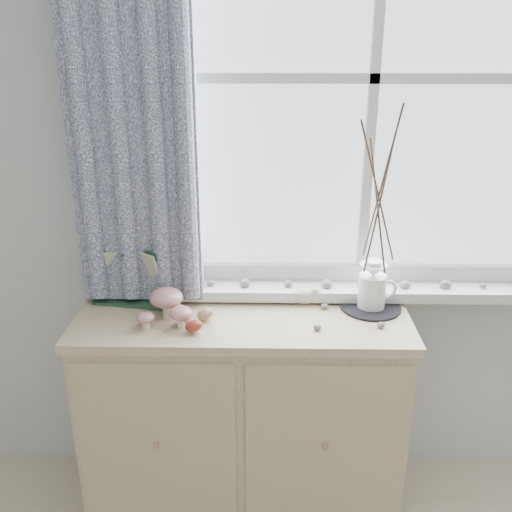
# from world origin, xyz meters

# --- Properties ---
(room_shell) EXTENTS (4.04, 4.04, 2.62)m
(room_shell) POSITION_xyz_m (0.01, 0.13, 1.66)
(room_shell) COLOR silver
(room_shell) RESTS_ON ground
(sideboard) EXTENTS (1.20, 0.45, 0.85)m
(sideboard) POSITION_xyz_m (-0.15, 1.75, 0.43)
(sideboard) COLOR beige
(sideboard) RESTS_ON ground
(botanical_book) EXTENTS (0.34, 0.18, 0.22)m
(botanical_book) POSITION_xyz_m (-0.57, 1.83, 0.96)
(botanical_book) COLOR #20432C
(botanical_book) RESTS_ON sideboard
(toadstool_cluster) EXTENTS (0.19, 0.17, 0.11)m
(toadstool_cluster) POSITION_xyz_m (-0.41, 1.71, 0.92)
(toadstool_cluster) COLOR silver
(toadstool_cluster) RESTS_ON sideboard
(wooden_eggs) EXTENTS (0.16, 0.17, 0.06)m
(wooden_eggs) POSITION_xyz_m (-0.33, 1.70, 0.87)
(wooden_eggs) COLOR #A6795C
(wooden_eggs) RESTS_ON sideboard
(songbird_figurine) EXTENTS (0.13, 0.07, 0.07)m
(songbird_figurine) POSITION_xyz_m (0.08, 1.86, 0.88)
(songbird_figurine) COLOR silver
(songbird_figurine) RESTS_ON sideboard
(crocheted_doily) EXTENTS (0.22, 0.22, 0.01)m
(crocheted_doily) POSITION_xyz_m (0.32, 1.82, 0.85)
(crocheted_doily) COLOR black
(crocheted_doily) RESTS_ON sideboard
(twig_pitcher) EXTENTS (0.33, 0.33, 0.76)m
(twig_pitcher) POSITION_xyz_m (0.32, 1.82, 1.29)
(twig_pitcher) COLOR white
(twig_pitcher) RESTS_ON crocheted_doily
(sideboard_pebbles) EXTENTS (0.33, 0.22, 0.02)m
(sideboard_pebbles) POSITION_xyz_m (0.15, 1.75, 0.86)
(sideboard_pebbles) COLOR gray
(sideboard_pebbles) RESTS_ON sideboard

